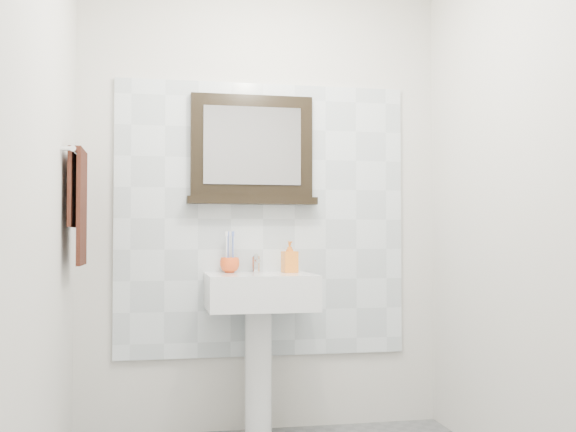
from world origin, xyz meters
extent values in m
cube|color=silver|center=(0.00, 1.10, 1.25)|extent=(2.00, 0.01, 2.50)
cube|color=silver|center=(0.00, -1.10, 1.25)|extent=(2.00, 0.01, 2.50)
cube|color=silver|center=(-1.00, 0.00, 1.25)|extent=(0.01, 2.20, 2.50)
cube|color=silver|center=(1.00, 0.00, 1.25)|extent=(0.01, 2.20, 2.50)
cube|color=silver|center=(0.00, 1.09, 1.15)|extent=(1.60, 0.02, 1.50)
cylinder|color=white|center=(-0.05, 0.92, 0.34)|extent=(0.14, 0.14, 0.68)
cube|color=white|center=(-0.05, 0.86, 0.77)|extent=(0.55, 0.44, 0.18)
cylinder|color=silver|center=(-0.05, 0.84, 0.85)|extent=(0.32, 0.32, 0.02)
cylinder|color=#4C4C4F|center=(-0.05, 0.84, 0.86)|extent=(0.04, 0.04, 0.00)
cylinder|color=silver|center=(-0.05, 1.01, 0.91)|extent=(0.04, 0.04, 0.09)
cylinder|color=silver|center=(-0.05, 0.96, 0.93)|extent=(0.02, 0.10, 0.02)
cube|color=silver|center=(-0.05, 1.02, 0.96)|extent=(0.02, 0.07, 0.01)
imported|color=#EF501C|center=(-0.19, 1.01, 0.90)|extent=(0.10, 0.10, 0.08)
cylinder|color=white|center=(-0.21, 1.00, 0.97)|extent=(0.01, 0.01, 0.19)
cube|color=white|center=(-0.21, 1.00, 1.07)|extent=(0.01, 0.01, 0.03)
cylinder|color=#5168BA|center=(-0.17, 1.00, 0.97)|extent=(0.01, 0.01, 0.19)
cube|color=#5168BA|center=(-0.17, 1.00, 1.07)|extent=(0.01, 0.01, 0.03)
cylinder|color=white|center=(-0.19, 1.03, 0.97)|extent=(0.01, 0.01, 0.19)
cube|color=white|center=(-0.19, 1.03, 1.07)|extent=(0.01, 0.01, 0.03)
cylinder|color=#5168BA|center=(-0.20, 1.02, 0.97)|extent=(0.01, 0.01, 0.19)
cube|color=#5168BA|center=(-0.20, 1.02, 1.07)|extent=(0.01, 0.01, 0.03)
cylinder|color=white|center=(-0.17, 1.02, 0.97)|extent=(0.01, 0.01, 0.19)
cube|color=white|center=(-0.17, 1.02, 1.07)|extent=(0.01, 0.01, 0.03)
imported|color=#F9581D|center=(0.13, 0.97, 0.94)|extent=(0.09, 0.09, 0.17)
cube|color=black|center=(-0.06, 1.07, 1.55)|extent=(0.67, 0.06, 0.56)
cube|color=#99999E|center=(-0.06, 1.03, 1.55)|extent=(0.53, 0.01, 0.43)
cube|color=black|center=(-0.06, 1.04, 1.25)|extent=(0.71, 0.11, 0.04)
cylinder|color=silver|center=(-0.94, 0.74, 1.45)|extent=(0.03, 0.40, 0.03)
cylinder|color=silver|center=(-0.97, 0.55, 1.45)|extent=(0.05, 0.02, 0.02)
cylinder|color=silver|center=(-0.97, 0.93, 1.45)|extent=(0.05, 0.02, 0.02)
cube|color=black|center=(-0.93, 0.74, 1.18)|extent=(0.02, 0.30, 0.52)
cube|color=black|center=(-0.96, 0.74, 1.27)|extent=(0.02, 0.30, 0.34)
cube|color=black|center=(-0.94, 0.74, 1.45)|extent=(0.06, 0.30, 0.03)
camera|label=1|loc=(-0.57, -2.58, 1.05)|focal=42.00mm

